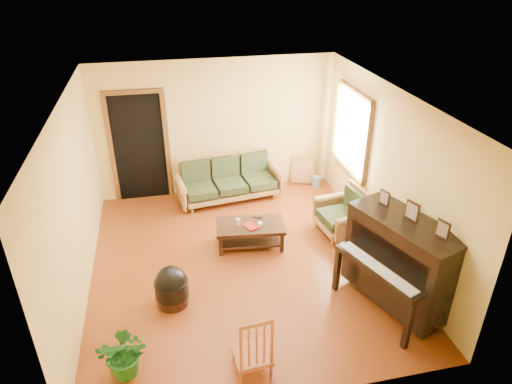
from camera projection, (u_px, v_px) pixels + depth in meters
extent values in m
plane|color=#5D250C|center=(242.00, 262.00, 7.08)|extent=(5.00, 5.00, 0.00)
cube|color=black|center=(140.00, 148.00, 8.45)|extent=(1.08, 0.16, 2.05)
cube|color=white|center=(352.00, 131.00, 7.90)|extent=(0.12, 1.36, 1.46)
cube|color=#9E6E3A|center=(229.00, 180.00, 8.66)|extent=(2.04, 1.07, 0.84)
cube|color=black|center=(250.00, 235.00, 7.39)|extent=(1.15, 0.72, 0.40)
cube|color=#9E6E3A|center=(341.00, 212.00, 7.62)|extent=(0.88, 0.91, 0.81)
cube|color=black|center=(400.00, 264.00, 5.96)|extent=(1.32, 1.69, 1.31)
cylinder|color=black|center=(172.00, 290.00, 6.16)|extent=(0.60, 0.60, 0.43)
cube|color=brown|center=(252.00, 341.00, 5.08)|extent=(0.44, 0.48, 0.87)
cube|color=#AD8239|center=(303.00, 170.00, 9.31)|extent=(0.47, 0.24, 0.61)
cylinder|color=#2E4C8B|center=(316.00, 182.00, 9.26)|extent=(0.24, 0.24, 0.22)
imported|color=#185317|center=(125.00, 353.00, 5.09)|extent=(0.66, 0.60, 0.63)
imported|color=maroon|center=(247.00, 228.00, 7.18)|extent=(0.26, 0.29, 0.02)
cylinder|color=silver|center=(238.00, 222.00, 7.25)|extent=(0.08, 0.08, 0.12)
cylinder|color=white|center=(260.00, 224.00, 7.26)|extent=(0.11, 0.11, 0.06)
cube|color=black|center=(258.00, 217.00, 7.48)|extent=(0.16, 0.09, 0.02)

